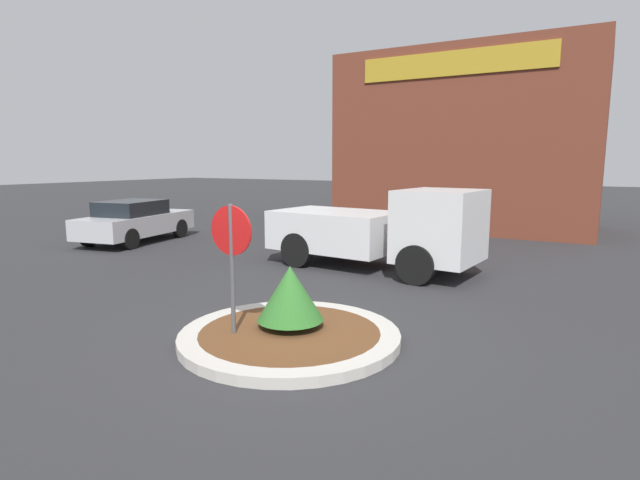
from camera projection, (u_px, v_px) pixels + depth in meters
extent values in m
plane|color=#2D2D30|center=(290.00, 341.00, 7.87)|extent=(120.00, 120.00, 0.00)
cylinder|color=#BCB7AD|center=(290.00, 336.00, 7.86)|extent=(3.47, 3.47, 0.16)
cylinder|color=brown|center=(290.00, 336.00, 7.86)|extent=(2.85, 2.85, 0.16)
cylinder|color=#4C4C51|center=(232.00, 275.00, 7.63)|extent=(0.07, 0.07, 2.17)
cylinder|color=#B71414|center=(231.00, 231.00, 7.52)|extent=(0.76, 0.03, 0.76)
cylinder|color=brown|center=(290.00, 323.00, 8.03)|extent=(0.08, 0.08, 0.12)
cone|color=#2D6B28|center=(290.00, 293.00, 7.95)|extent=(1.07, 1.07, 0.88)
cube|color=silver|center=(440.00, 226.00, 11.96)|extent=(1.94, 2.18, 1.72)
cube|color=silver|center=(336.00, 230.00, 13.70)|extent=(3.49, 2.42, 1.04)
cube|color=black|center=(466.00, 215.00, 11.56)|extent=(0.20, 1.81, 0.60)
cylinder|color=black|center=(447.00, 252.00, 12.97)|extent=(0.94, 0.32, 0.93)
cylinder|color=black|center=(416.00, 265.00, 11.38)|extent=(0.94, 0.32, 0.93)
cylinder|color=black|center=(337.00, 241.00, 14.91)|extent=(0.94, 0.32, 0.93)
cylinder|color=black|center=(297.00, 250.00, 13.32)|extent=(0.94, 0.32, 0.93)
cube|color=brown|center=(470.00, 143.00, 21.38)|extent=(10.20, 6.00, 7.20)
cube|color=#B28E23|center=(454.00, 63.00, 18.35)|extent=(7.14, 0.08, 0.90)
cube|color=#B7B7BC|center=(136.00, 224.00, 17.53)|extent=(2.61, 4.65, 0.68)
cube|color=black|center=(131.00, 208.00, 17.23)|extent=(1.97, 2.36, 0.50)
cylinder|color=black|center=(143.00, 226.00, 19.11)|extent=(0.32, 0.71, 0.68)
cylinder|color=black|center=(180.00, 228.00, 18.57)|extent=(0.32, 0.71, 0.68)
cylinder|color=black|center=(89.00, 236.00, 16.58)|extent=(0.32, 0.71, 0.68)
cylinder|color=black|center=(130.00, 239.00, 16.03)|extent=(0.32, 0.71, 0.68)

